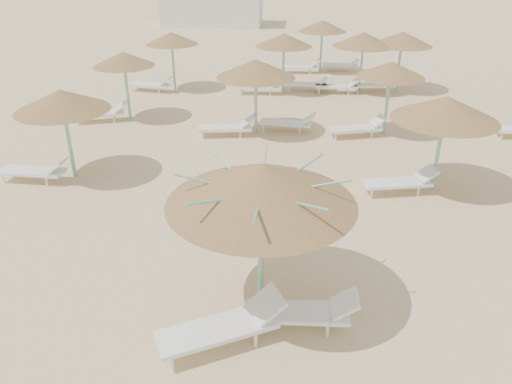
{
  "coord_description": "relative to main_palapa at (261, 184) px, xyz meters",
  "views": [
    {
      "loc": [
        0.95,
        -7.9,
        6.46
      ],
      "look_at": [
        0.16,
        2.18,
        1.3
      ],
      "focal_mm": 35.0,
      "sensor_mm": 36.0,
      "label": 1
    }
  ],
  "objects": [
    {
      "name": "service_hut",
      "position": [
        -6.44,
        35.16,
        -1.01
      ],
      "size": [
        8.4,
        4.4,
        3.25
      ],
      "color": "silver",
      "rests_on": "ground"
    },
    {
      "name": "palapa_field",
      "position": [
        2.04,
        11.2,
        -0.34
      ],
      "size": [
        19.16,
        17.59,
        2.72
      ],
      "color": "#6CBBA3",
      "rests_on": "ground"
    },
    {
      "name": "lounger_main_a",
      "position": [
        -0.55,
        -1.07,
        -2.26
      ],
      "size": [
        2.33,
        1.63,
        0.83
      ],
      "rotation": [
        0.0,
        0.0,
        0.47
      ],
      "color": "white",
      "rests_on": "ground"
    },
    {
      "name": "main_palapa",
      "position": [
        0.0,
        0.0,
        0.0
      ],
      "size": [
        3.4,
        3.4,
        3.05
      ],
      "color": "#6CBBA3",
      "rests_on": "ground"
    },
    {
      "name": "lounger_main_b",
      "position": [
        0.85,
        -0.53,
        -2.3
      ],
      "size": [
        2.06,
        0.67,
        0.74
      ],
      "rotation": [
        0.0,
        0.0,
        0.03
      ],
      "color": "white",
      "rests_on": "ground"
    },
    {
      "name": "ground",
      "position": [
        -0.44,
        0.16,
        -2.65
      ],
      "size": [
        120.0,
        120.0,
        0.0
      ],
      "primitive_type": "plane",
      "color": "tan",
      "rests_on": "ground"
    }
  ]
}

